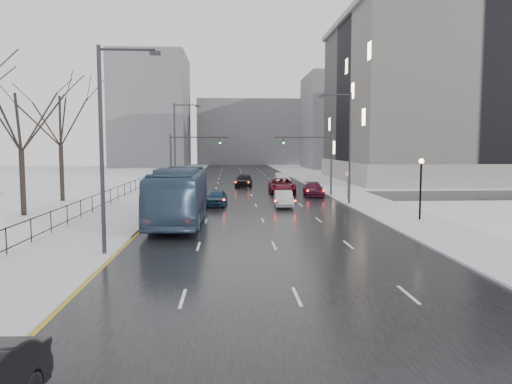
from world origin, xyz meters
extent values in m
cube|color=black|center=(0.00, 60.00, 0.02)|extent=(16.00, 150.00, 0.04)
cube|color=black|center=(0.00, 48.00, 0.02)|extent=(130.00, 10.00, 0.04)
cube|color=silver|center=(-10.50, 60.00, 0.08)|extent=(5.00, 150.00, 0.16)
cube|color=silver|center=(10.50, 60.00, 0.08)|extent=(5.00, 150.00, 0.16)
cube|color=white|center=(-20.00, 60.00, 0.06)|extent=(14.00, 150.00, 0.12)
cube|color=black|center=(-13.00, 30.00, 1.41)|extent=(0.04, 70.00, 0.05)
cube|color=black|center=(-13.00, 30.00, 0.41)|extent=(0.04, 70.00, 0.05)
cylinder|color=black|center=(-13.00, 30.00, 0.81)|extent=(0.06, 0.06, 1.30)
cylinder|color=#2D2D33|center=(8.40, 40.00, 5.00)|extent=(0.20, 0.20, 10.00)
cylinder|color=#2D2D33|center=(7.10, 40.00, 9.80)|extent=(2.60, 0.12, 0.12)
cube|color=#2D2D33|center=(5.80, 40.00, 9.65)|extent=(0.50, 0.25, 0.18)
cylinder|color=#2D2D33|center=(-8.40, 20.00, 5.00)|extent=(0.20, 0.20, 10.00)
cylinder|color=#2D2D33|center=(-7.10, 20.00, 9.80)|extent=(2.60, 0.12, 0.12)
cube|color=#2D2D33|center=(-5.80, 20.00, 9.65)|extent=(0.50, 0.25, 0.18)
cylinder|color=#2D2D33|center=(-8.40, 52.00, 5.00)|extent=(0.20, 0.20, 10.00)
cylinder|color=#2D2D33|center=(-7.10, 52.00, 9.80)|extent=(2.60, 0.12, 0.12)
cube|color=#2D2D33|center=(-5.80, 52.00, 9.65)|extent=(0.50, 0.25, 0.18)
cylinder|color=black|center=(11.00, 30.00, 2.16)|extent=(0.14, 0.14, 4.00)
sphere|color=#FFE5B2|center=(11.00, 30.00, 4.26)|extent=(0.36, 0.36, 0.36)
cylinder|color=#2D2D33|center=(8.40, 48.00, 3.25)|extent=(0.20, 0.20, 6.50)
cylinder|color=#2D2D33|center=(5.40, 48.00, 6.20)|extent=(6.00, 0.12, 0.12)
imported|color=#2D2D33|center=(3.30, 48.00, 5.60)|extent=(0.15, 0.18, 0.90)
sphere|color=#19FF33|center=(3.30, 47.85, 5.60)|extent=(0.16, 0.16, 0.16)
cylinder|color=#2D2D33|center=(-8.40, 48.00, 3.25)|extent=(0.20, 0.20, 6.50)
cylinder|color=#2D2D33|center=(-5.40, 48.00, 6.20)|extent=(6.00, 0.12, 0.12)
imported|color=#2D2D33|center=(-3.30, 48.00, 5.60)|extent=(0.15, 0.18, 0.90)
sphere|color=#19FF33|center=(-3.30, 47.85, 5.60)|extent=(0.16, 0.16, 0.16)
cylinder|color=#2D2D33|center=(9.20, 44.00, 1.41)|extent=(0.06, 0.06, 2.50)
cylinder|color=white|center=(9.20, 44.00, 2.56)|extent=(0.60, 0.03, 0.60)
torus|color=#B20C0C|center=(9.20, 44.00, 2.56)|extent=(0.58, 0.06, 0.58)
cube|color=gray|center=(35.00, 72.00, 12.00)|extent=(40.00, 30.00, 24.00)
cube|color=gray|center=(35.00, 72.00, 24.40)|extent=(41.00, 31.00, 0.80)
cube|color=gray|center=(35.00, 72.00, 1.50)|extent=(40.60, 30.60, 3.00)
cube|color=slate|center=(28.00, 115.00, 11.00)|extent=(24.00, 20.00, 22.00)
cube|color=slate|center=(-22.00, 125.00, 14.00)|extent=(18.00, 22.00, 28.00)
cube|color=slate|center=(4.00, 140.00, 9.00)|extent=(30.00, 18.00, 18.00)
imported|color=#364D69|center=(-5.80, 30.43, 1.93)|extent=(3.20, 13.55, 3.77)
imported|color=navy|center=(-3.47, 39.82, 0.75)|extent=(1.97, 4.29, 1.43)
imported|color=#B7B8BB|center=(2.32, 38.62, 0.75)|extent=(1.67, 4.35, 1.41)
imported|color=#590F1D|center=(3.50, 51.11, 0.88)|extent=(2.91, 6.09, 1.67)
imported|color=#460C24|center=(6.49, 47.73, 0.74)|extent=(2.25, 4.96, 1.41)
imported|color=black|center=(-0.50, 60.01, 0.89)|extent=(2.57, 5.20, 1.70)
imported|color=#A9A8AD|center=(4.74, 62.55, 0.86)|extent=(1.75, 4.98, 1.64)
camera|label=1|loc=(-2.36, -4.03, 5.34)|focal=35.00mm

